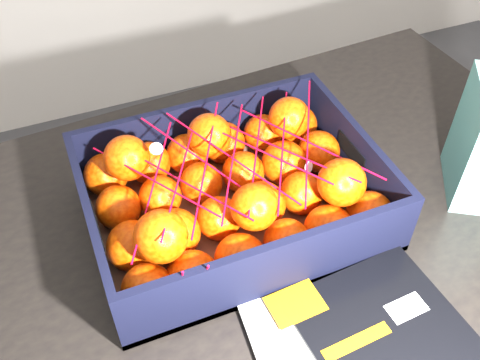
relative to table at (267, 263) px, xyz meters
name	(u,v)px	position (x,y,z in m)	size (l,w,h in m)	color
table	(267,263)	(0.00, 0.00, 0.00)	(1.25, 0.88, 0.75)	black
produce_crate	(233,201)	(-0.04, 0.04, 0.13)	(0.45, 0.33, 0.12)	brown
clementine_heap	(232,192)	(-0.05, 0.04, 0.16)	(0.42, 0.32, 0.13)	#DC3C04
mesh_net	(230,166)	(-0.05, 0.03, 0.22)	(0.37, 0.30, 0.10)	red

